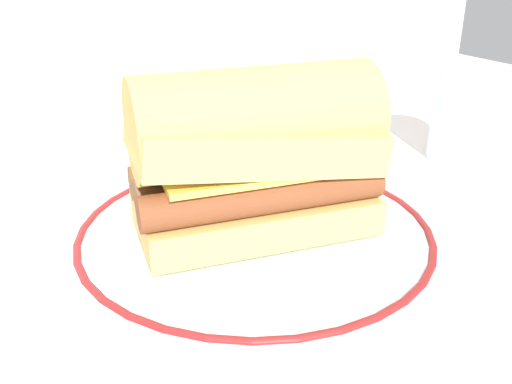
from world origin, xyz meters
name	(u,v)px	position (x,y,z in m)	size (l,w,h in m)	color
ground_plane	(245,247)	(0.00, 0.00, 0.00)	(1.50, 1.50, 0.00)	beige
plate	(256,235)	(0.01, 0.00, 0.01)	(0.30, 0.30, 0.01)	white
sausage_sandwich	(256,152)	(0.01, 0.00, 0.08)	(0.19, 0.13, 0.12)	#D9B861
drinking_glass	(461,119)	(0.29, 0.04, 0.04)	(0.06, 0.06, 0.10)	silver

